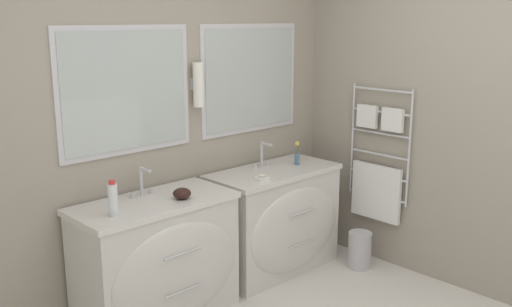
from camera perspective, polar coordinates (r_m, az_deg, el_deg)
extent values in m
cube|color=#9E9384|center=(4.01, -9.79, 3.67)|extent=(4.82, 0.06, 2.60)
cube|color=silver|center=(3.81, -12.85, 6.14)|extent=(0.98, 0.02, 0.84)
cube|color=#B2BCBA|center=(3.80, -12.77, 6.13)|extent=(0.91, 0.01, 0.77)
cube|color=silver|center=(4.48, -0.57, 7.51)|extent=(0.98, 0.02, 0.84)
cube|color=#B2BCBA|center=(4.47, -0.48, 7.50)|extent=(0.91, 0.01, 0.77)
cylinder|color=white|center=(4.08, -5.78, 6.86)|extent=(0.08, 0.08, 0.31)
cube|color=silver|center=(4.12, -6.20, 6.92)|extent=(0.05, 0.02, 0.08)
cube|color=#9E9384|center=(4.50, 15.70, 4.42)|extent=(0.06, 3.73, 2.60)
cylinder|color=silver|center=(4.50, 15.08, 0.40)|extent=(0.02, 0.02, 0.92)
cylinder|color=silver|center=(4.79, 9.62, 1.45)|extent=(0.02, 0.02, 0.92)
cylinder|color=silver|center=(4.57, 12.53, 6.22)|extent=(0.02, 0.54, 0.02)
cylinder|color=silver|center=(4.60, 12.42, 4.09)|extent=(0.02, 0.54, 0.02)
cylinder|color=silver|center=(4.63, 12.32, 1.98)|extent=(0.02, 0.54, 0.02)
cylinder|color=silver|center=(4.66, 12.21, -0.09)|extent=(0.02, 0.54, 0.02)
cylinder|color=silver|center=(4.70, 12.11, -2.13)|extent=(0.02, 0.54, 0.02)
cylinder|color=silver|center=(4.75, 12.01, -4.14)|extent=(0.02, 0.54, 0.02)
cube|color=white|center=(4.73, 11.90, -3.80)|extent=(0.04, 0.45, 0.45)
cube|color=white|center=(4.52, 13.50, 3.29)|extent=(0.04, 0.18, 0.18)
cube|color=white|center=(4.65, 11.07, 3.68)|extent=(0.04, 0.18, 0.18)
cube|color=silver|center=(3.89, -9.96, -10.64)|extent=(1.03, 0.49, 0.78)
ellipsoid|color=silver|center=(3.71, -7.81, -11.82)|extent=(0.95, 0.11, 0.66)
cube|color=silver|center=(3.75, -10.21, -4.90)|extent=(1.06, 0.51, 0.04)
ellipsoid|color=white|center=(3.74, -9.98, -5.44)|extent=(0.43, 0.37, 0.10)
cylinder|color=silver|center=(3.60, -7.28, -9.90)|extent=(0.28, 0.01, 0.01)
cylinder|color=silver|center=(3.71, -7.17, -13.45)|extent=(0.28, 0.01, 0.01)
cube|color=silver|center=(4.55, 1.74, -6.85)|extent=(1.03, 0.49, 0.78)
ellipsoid|color=silver|center=(4.39, 4.02, -7.64)|extent=(0.95, 0.11, 0.66)
cube|color=silver|center=(4.42, 1.78, -1.86)|extent=(1.06, 0.51, 0.04)
ellipsoid|color=white|center=(4.41, 2.00, -2.31)|extent=(0.43, 0.37, 0.10)
cylinder|color=silver|center=(4.30, 4.69, -5.90)|extent=(0.28, 0.01, 0.01)
cylinder|color=silver|center=(4.39, 4.63, -8.99)|extent=(0.28, 0.01, 0.01)
cylinder|color=silver|center=(3.82, -11.40, -2.73)|extent=(0.02, 0.02, 0.20)
cylinder|color=silver|center=(3.75, -11.01, -1.59)|extent=(0.02, 0.11, 0.02)
cylinder|color=silver|center=(3.81, -12.23, -4.11)|extent=(0.03, 0.03, 0.04)
cylinder|color=silver|center=(3.88, -10.47, -3.70)|extent=(0.03, 0.03, 0.04)
cylinder|color=silver|center=(4.48, 0.57, -0.06)|extent=(0.02, 0.02, 0.20)
cylinder|color=silver|center=(4.43, 1.07, 0.94)|extent=(0.02, 0.11, 0.02)
cylinder|color=silver|center=(4.46, -0.08, -1.23)|extent=(0.03, 0.03, 0.04)
cylinder|color=silver|center=(4.55, 1.20, -0.93)|extent=(0.03, 0.03, 0.04)
cylinder|color=silver|center=(3.48, -14.12, -4.53)|extent=(0.06, 0.06, 0.19)
cylinder|color=red|center=(3.45, -14.22, -2.80)|extent=(0.04, 0.04, 0.02)
ellipsoid|color=black|center=(3.73, -7.41, -3.98)|extent=(0.12, 0.12, 0.07)
cylinder|color=teal|center=(4.56, 4.13, -0.57)|extent=(0.04, 0.04, 0.09)
cylinder|color=#477238|center=(4.54, 4.15, 0.49)|extent=(0.01, 0.01, 0.08)
sphere|color=#E5BF47|center=(4.53, 4.16, 1.00)|extent=(0.04, 0.04, 0.04)
cube|color=white|center=(4.13, 0.58, -2.49)|extent=(0.10, 0.07, 0.02)
ellipsoid|color=#F2E5CC|center=(4.13, 0.58, -2.20)|extent=(0.06, 0.04, 0.02)
cylinder|color=#B7B7BC|center=(4.72, 10.32, -9.47)|extent=(0.19, 0.19, 0.30)
torus|color=#B7B7BC|center=(4.66, 10.40, -7.86)|extent=(0.19, 0.19, 0.01)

